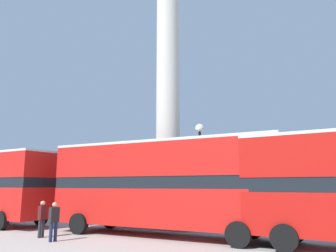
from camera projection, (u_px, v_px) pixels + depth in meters
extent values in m
plane|color=#ADA89E|center=(168.00, 224.00, 20.25)|extent=(200.00, 200.00, 0.00)
cube|color=beige|center=(168.00, 217.00, 20.32)|extent=(5.04, 5.04, 0.86)
cube|color=beige|center=(168.00, 203.00, 20.47)|extent=(3.63, 3.63, 0.86)
cylinder|color=beige|center=(168.00, 77.00, 21.95)|extent=(1.55, 1.55, 15.66)
cube|color=red|center=(162.00, 207.00, 15.66)|extent=(11.41, 2.62, 1.72)
cube|color=black|center=(163.00, 183.00, 15.86)|extent=(11.41, 2.57, 0.55)
cube|color=red|center=(163.00, 161.00, 16.05)|extent=(11.41, 2.62, 1.57)
cube|color=silver|center=(163.00, 144.00, 16.20)|extent=(11.41, 2.62, 0.12)
cylinder|color=black|center=(253.00, 227.00, 14.87)|extent=(1.00, 0.30, 1.00)
cylinder|color=black|center=(238.00, 235.00, 12.59)|extent=(1.00, 0.30, 1.00)
cylinder|color=black|center=(111.00, 219.00, 18.42)|extent=(1.00, 0.30, 1.00)
cylinder|color=black|center=(79.00, 224.00, 16.14)|extent=(1.00, 0.30, 1.00)
cylinder|color=black|center=(41.00, 217.00, 19.68)|extent=(1.02, 0.37, 1.00)
cylinder|color=black|center=(1.00, 221.00, 17.55)|extent=(1.02, 0.37, 1.00)
cylinder|color=black|center=(295.00, 230.00, 13.87)|extent=(1.01, 0.34, 1.00)
cylinder|color=black|center=(284.00, 238.00, 11.76)|extent=(1.01, 0.34, 1.00)
cylinder|color=black|center=(201.00, 228.00, 17.01)|extent=(0.31, 0.31, 0.40)
cylinder|color=black|center=(200.00, 181.00, 17.44)|extent=(0.14, 0.14, 5.23)
sphere|color=white|center=(200.00, 128.00, 17.95)|extent=(0.46, 0.46, 0.46)
cylinder|color=#192347|center=(51.00, 232.00, 13.89)|extent=(0.14, 0.14, 0.80)
cylinder|color=#192347|center=(56.00, 232.00, 14.07)|extent=(0.14, 0.14, 0.80)
cube|color=black|center=(54.00, 215.00, 14.11)|extent=(0.23, 0.45, 0.63)
sphere|color=tan|center=(55.00, 205.00, 14.18)|extent=(0.22, 0.22, 0.22)
cylinder|color=#28282D|center=(43.00, 228.00, 15.18)|extent=(0.14, 0.14, 0.80)
cylinder|color=#28282D|center=(40.00, 229.00, 14.96)|extent=(0.14, 0.14, 0.80)
cube|color=#471919|center=(42.00, 213.00, 15.19)|extent=(0.26, 0.46, 0.63)
sphere|color=tan|center=(43.00, 203.00, 15.27)|extent=(0.22, 0.22, 0.22)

